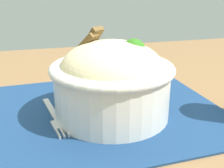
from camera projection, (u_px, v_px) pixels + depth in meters
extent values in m
cube|color=olive|center=(94.00, 118.00, 0.48)|extent=(1.37, 0.91, 0.03)
cube|color=navy|center=(94.00, 112.00, 0.46)|extent=(0.41, 0.34, 0.00)
cylinder|color=silver|center=(112.00, 90.00, 0.43)|extent=(0.17, 0.17, 0.08)
torus|color=silver|center=(112.00, 68.00, 0.42)|extent=(0.18, 0.18, 0.01)
ellipsoid|color=beige|center=(112.00, 67.00, 0.42)|extent=(0.21, 0.21, 0.08)
sphere|color=#2E6F1B|center=(92.00, 52.00, 0.42)|extent=(0.03, 0.03, 0.03)
sphere|color=#2E6F1B|center=(133.00, 51.00, 0.42)|extent=(0.04, 0.04, 0.04)
cylinder|color=orange|center=(96.00, 54.00, 0.42)|extent=(0.04, 0.02, 0.01)
cylinder|color=orange|center=(139.00, 57.00, 0.41)|extent=(0.01, 0.03, 0.01)
cube|color=brown|center=(90.00, 42.00, 0.44)|extent=(0.04, 0.04, 0.05)
cube|color=brown|center=(85.00, 44.00, 0.43)|extent=(0.04, 0.04, 0.04)
cube|color=#B7B7B7|center=(50.00, 108.00, 0.47)|extent=(0.02, 0.07, 0.00)
cube|color=#B7B7B7|center=(57.00, 119.00, 0.43)|extent=(0.01, 0.01, 0.00)
cube|color=#B7B7B7|center=(60.00, 124.00, 0.41)|extent=(0.03, 0.03, 0.00)
cube|color=#B7B7B7|center=(58.00, 134.00, 0.39)|extent=(0.01, 0.02, 0.00)
cube|color=#B7B7B7|center=(63.00, 133.00, 0.39)|extent=(0.01, 0.02, 0.00)
cube|color=#B7B7B7|center=(67.00, 132.00, 0.39)|extent=(0.01, 0.02, 0.00)
cube|color=#B7B7B7|center=(71.00, 131.00, 0.40)|extent=(0.01, 0.02, 0.00)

